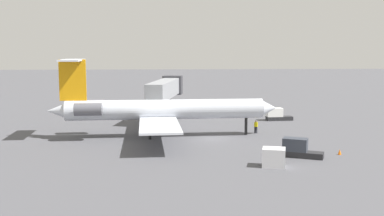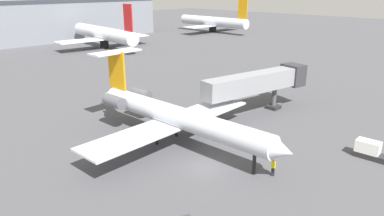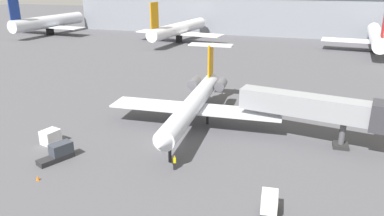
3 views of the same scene
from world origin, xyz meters
TOP-DOWN VIEW (x-y plane):
  - ground_plane at (0.00, 0.00)m, footprint 400.00×400.00m
  - regional_jet at (1.51, 6.86)m, footprint 23.66×28.57m
  - jet_bridge at (17.78, 5.62)m, footprint 18.08×6.12m
  - ground_crew_marshaller at (2.99, -5.88)m, footprint 0.43×0.48m
  - baggage_tug_lead at (13.53, -11.28)m, footprint 1.64×4.08m
  - baggage_tug_trailing at (-10.29, -7.47)m, footprint 2.97×4.21m
  - cargo_container_uld at (-13.93, -4.02)m, footprint 2.19×2.46m
  - traffic_cone_near at (-9.59, -12.03)m, footprint 0.36×0.36m

SIDE VIEW (x-z plane):
  - ground_plane at x=0.00m, z-range -0.10..0.00m
  - traffic_cone_near at x=-9.59m, z-range 0.00..0.55m
  - baggage_tug_lead at x=13.53m, z-range -0.11..1.79m
  - baggage_tug_trailing at x=-10.29m, z-range -0.11..1.79m
  - ground_crew_marshaller at x=2.99m, z-range 0.01..1.70m
  - cargo_container_uld at x=-13.93m, z-range 0.00..1.74m
  - regional_jet at x=1.51m, z-range -1.32..8.31m
  - jet_bridge at x=17.78m, z-range 1.46..7.76m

